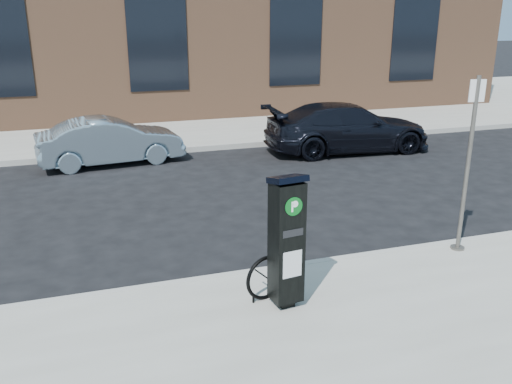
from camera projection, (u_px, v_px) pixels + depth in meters
name	position (u px, v px, depth m)	size (l,w,h in m)	color
ground	(282.00, 274.00, 8.25)	(120.00, 120.00, 0.00)	black
sidewalk_far	(154.00, 115.00, 20.87)	(60.00, 12.00, 0.15)	gray
curb_near	(283.00, 270.00, 8.21)	(60.00, 0.12, 0.16)	#9E9B93
curb_far	(183.00, 150.00, 15.47)	(60.00, 0.12, 0.16)	#9E9B93
building	(138.00, 4.00, 22.30)	(28.00, 10.05, 8.25)	brown
parking_kiosk	(286.00, 240.00, 6.81)	(0.45, 0.41, 1.80)	black
sign_pole	(468.00, 167.00, 8.37)	(0.24, 0.22, 2.77)	#605C55
bike_rack	(266.00, 278.00, 7.17)	(0.62, 0.21, 0.63)	black
car_silver	(110.00, 141.00, 14.15)	(1.29, 3.70, 1.22)	#89A0AF
car_dark	(348.00, 127.00, 15.46)	(1.93, 4.75, 1.38)	black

